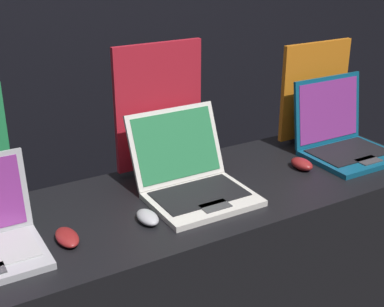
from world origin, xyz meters
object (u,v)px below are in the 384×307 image
promo_stand_middle (159,112)px  laptop_back (342,138)px  mouse_front (67,237)px  promo_stand_back (314,95)px  laptop_middle (192,177)px  mouse_middle (148,217)px  mouse_back (302,164)px

promo_stand_middle → laptop_back: bearing=-17.9°
mouse_front → promo_stand_middle: 0.61m
mouse_front → promo_stand_middle: bearing=34.5°
mouse_front → laptop_back: size_ratio=0.34×
promo_stand_middle → promo_stand_back: bearing=-3.6°
laptop_middle → promo_stand_middle: bearing=90.0°
laptop_back → mouse_middle: bearing=-173.3°
mouse_front → promo_stand_back: bearing=13.3°
mouse_middle → laptop_back: 0.93m
laptop_back → mouse_back: (-0.24, -0.04, -0.05)m
mouse_front → mouse_back: mouse_back is taller
mouse_middle → promo_stand_middle: (0.22, 0.33, 0.21)m
mouse_front → mouse_middle: mouse_middle is taller
promo_stand_middle → laptop_back: size_ratio=1.40×
mouse_middle → mouse_back: size_ratio=1.01×
mouse_back → mouse_middle: bearing=-174.2°
mouse_middle → promo_stand_back: promo_stand_back is taller
mouse_front → laptop_back: (1.17, 0.09, 0.05)m
mouse_middle → promo_stand_middle: bearing=57.3°
mouse_front → mouse_back: size_ratio=1.15×
mouse_middle → mouse_back: (0.68, 0.07, 0.00)m
mouse_front → promo_stand_middle: size_ratio=0.24×
promo_stand_middle → mouse_back: promo_stand_middle is taller
promo_stand_back → mouse_middle: bearing=-162.5°
laptop_back → promo_stand_back: promo_stand_back is taller
laptop_middle → laptop_back: 0.71m
mouse_back → laptop_back: bearing=9.0°
mouse_middle → promo_stand_back: bearing=17.5°
mouse_middle → laptop_back: (0.92, 0.11, 0.05)m
mouse_back → promo_stand_back: size_ratio=0.24×
mouse_middle → laptop_middle: bearing=24.5°
laptop_middle → mouse_middle: laptop_middle is taller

